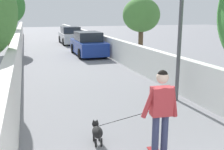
{
  "coord_description": "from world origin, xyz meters",
  "views": [
    {
      "loc": [
        -1.99,
        2.29,
        2.73
      ],
      "look_at": [
        5.07,
        0.01,
        1.0
      ],
      "focal_mm": 42.69,
      "sensor_mm": 36.0,
      "label": 1
    }
  ],
  "objects": [
    {
      "name": "dog",
      "position": [
        3.1,
        0.98,
        0.27
      ],
      "size": [
        1.35,
        1.07,
        1.06
      ],
      "color": "black",
      "rests_on": "ground"
    },
    {
      "name": "lamp_post",
      "position": [
        5.16,
        -2.19,
        3.04
      ],
      "size": [
        0.36,
        0.36,
        4.46
      ],
      "color": "#4C4C51",
      "rests_on": "ground"
    },
    {
      "name": "car_far",
      "position": [
        22.36,
        -1.59,
        0.71
      ],
      "size": [
        4.09,
        1.8,
        1.54
      ],
      "color": "silver",
      "rests_on": "ground"
    },
    {
      "name": "person_skateboarder",
      "position": [
        2.07,
        0.04,
        1.07
      ],
      "size": [
        0.25,
        0.71,
        1.67
      ],
      "color": "#333859",
      "rests_on": "skateboard"
    },
    {
      "name": "tree_right_near",
      "position": [
        13.0,
        -4.39,
        2.59
      ],
      "size": [
        2.24,
        2.24,
        3.63
      ],
      "color": "brown",
      "rests_on": "ground"
    },
    {
      "name": "ground_plane",
      "position": [
        14.0,
        0.0,
        0.0
      ],
      "size": [
        80.0,
        80.0,
        0.0
      ],
      "primitive_type": "plane",
      "color": "gray"
    },
    {
      "name": "fence_right",
      "position": [
        12.0,
        -2.74,
        0.62
      ],
      "size": [
        48.0,
        0.3,
        1.25
      ],
      "primitive_type": "cube",
      "color": "white",
      "rests_on": "ground"
    },
    {
      "name": "car_near",
      "position": [
        15.17,
        -1.59,
        0.72
      ],
      "size": [
        4.19,
        1.8,
        1.54
      ],
      "color": "navy",
      "rests_on": "ground"
    },
    {
      "name": "tree_left_far",
      "position": [
        19.0,
        3.45,
        3.24
      ],
      "size": [
        2.59,
        2.59,
        4.6
      ],
      "color": "brown",
      "rests_on": "ground"
    },
    {
      "name": "wall_left",
      "position": [
        12.0,
        2.74,
        0.79
      ],
      "size": [
        48.0,
        0.3,
        1.59
      ],
      "primitive_type": "cube",
      "color": "silver",
      "rests_on": "ground"
    }
  ]
}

